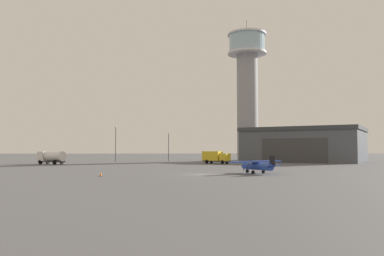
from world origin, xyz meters
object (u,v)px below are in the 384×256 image
truck_fuel_tanker_white (52,157)px  light_post_north (116,141)px  truck_box_yellow (216,157)px  traffic_cone_near_left (101,174)px  light_post_centre (169,144)px  airplane_blue (258,165)px  control_tower (247,83)px

truck_fuel_tanker_white → light_post_north: bearing=-95.7°
truck_box_yellow → traffic_cone_near_left: truck_box_yellow is taller
truck_box_yellow → light_post_north: bearing=-176.2°
light_post_north → traffic_cone_near_left: 54.87m
truck_box_yellow → light_post_centre: size_ratio=0.82×
light_post_north → light_post_centre: bearing=9.0°
light_post_north → light_post_centre: (14.38, 2.27, -0.87)m
airplane_blue → light_post_centre: (-13.47, 52.59, 3.57)m
light_post_centre → truck_fuel_tanker_white: bearing=-143.7°
light_post_centre → traffic_cone_near_left: bearing=-98.1°
truck_box_yellow → traffic_cone_near_left: (-19.18, -38.23, -1.32)m
traffic_cone_near_left → airplane_blue: bearing=10.3°
truck_box_yellow → traffic_cone_near_left: 42.80m
control_tower → airplane_blue: 59.14m
truck_fuel_tanker_white → light_post_north: size_ratio=0.72×
control_tower → truck_box_yellow: (-11.48, -20.12, -20.81)m
truck_fuel_tanker_white → control_tower: bearing=-127.6°
control_tower → truck_box_yellow: size_ratio=6.26×
airplane_blue → light_post_north: light_post_north is taller
truck_fuel_tanker_white → traffic_cone_near_left: 41.51m
light_post_centre → traffic_cone_near_left: (-8.00, -56.50, -4.51)m
airplane_blue → traffic_cone_near_left: size_ratio=13.74×
airplane_blue → truck_fuel_tanker_white: size_ratio=1.21×
control_tower → traffic_cone_near_left: (-30.67, -58.35, -22.13)m
control_tower → light_post_north: bearing=-173.7°
control_tower → traffic_cone_near_left: control_tower is taller
truck_fuel_tanker_white → traffic_cone_near_left: bearing=144.9°
light_post_centre → light_post_north: bearing=-171.0°
airplane_blue → truck_box_yellow: bearing=-26.7°
airplane_blue → truck_fuel_tanker_white: 51.79m
truck_box_yellow → control_tower: bearing=96.1°
traffic_cone_near_left → truck_box_yellow: bearing=63.4°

